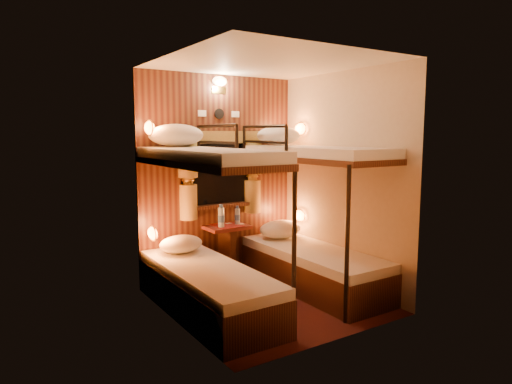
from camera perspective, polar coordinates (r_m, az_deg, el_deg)
floor at (r=4.85m, az=1.44°, el=-13.48°), size 2.10×2.10×0.00m
ceiling at (r=4.58m, az=1.54°, el=15.83°), size 2.10×2.10×0.00m
wall_back at (r=5.46m, az=-4.72°, el=1.82°), size 2.40×0.00×2.40m
wall_front at (r=3.75m, az=10.55°, el=-0.81°), size 2.40×0.00×2.40m
wall_left at (r=4.09m, az=-10.18°, el=-0.13°), size 0.00×2.40×2.40m
wall_right at (r=5.19m, az=10.66°, el=1.43°), size 0.00×2.40×2.40m
back_panel at (r=5.44m, az=-4.65°, el=1.80°), size 2.00×0.03×2.40m
bunk_left at (r=4.42m, az=-6.08°, el=-7.98°), size 0.72×1.90×1.82m
bunk_right at (r=5.11m, az=7.07°, el=-5.88°), size 0.72×1.90×1.82m
window at (r=5.42m, az=-4.50°, el=1.58°), size 1.00×0.12×0.79m
curtains at (r=5.38m, az=-4.34°, el=2.42°), size 1.10×0.22×1.00m
back_fixtures at (r=5.41m, az=-4.59°, el=12.86°), size 0.54×0.09×0.48m
reading_lamps at (r=5.15m, az=-2.90°, el=1.95°), size 2.00×0.20×1.25m
table at (r=5.42m, az=-3.64°, el=-6.65°), size 0.50×0.34×0.66m
bottle_left at (r=5.25m, az=-4.38°, el=-3.19°), size 0.08×0.08×0.27m
bottle_right at (r=5.41m, az=-2.34°, el=-3.07°), size 0.06×0.06×0.22m
sachet_a at (r=5.44m, az=-2.00°, el=-4.01°), size 0.10×0.09×0.01m
sachet_b at (r=5.48m, az=-3.47°, el=-3.94°), size 0.08×0.06×0.01m
pillow_lower_left at (r=4.97m, az=-9.35°, el=-6.42°), size 0.47×0.34×0.19m
pillow_lower_right at (r=5.59m, az=3.05°, el=-4.64°), size 0.54×0.39×0.21m
pillow_upper_left at (r=4.89m, az=-9.95°, el=7.02°), size 0.60×0.43×0.23m
pillow_upper_right at (r=5.50m, az=2.84°, el=7.07°), size 0.56×0.40×0.22m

